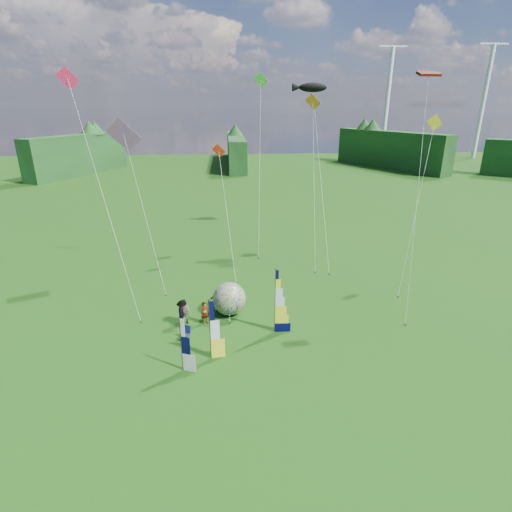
{
  "coord_description": "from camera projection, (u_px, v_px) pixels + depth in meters",
  "views": [
    {
      "loc": [
        -2.81,
        -19.97,
        14.62
      ],
      "look_at": [
        -1.0,
        4.0,
        5.5
      ],
      "focal_mm": 28.0,
      "sensor_mm": 36.0,
      "label": 1
    }
  ],
  "objects": [
    {
      "name": "small_kite_pink",
      "position": [
        104.0,
        193.0,
        27.96
      ],
      "size": [
        9.09,
        9.81,
        17.63
      ],
      "primitive_type": null,
      "rotation": [
        0.0,
        0.0,
        0.31
      ],
      "color": "#F22055",
      "rests_on": "ground"
    },
    {
      "name": "bol_inflatable",
      "position": [
        229.0,
        299.0,
        29.43
      ],
      "size": [
        3.17,
        3.17,
        2.46
      ],
      "primitive_type": "sphere",
      "rotation": [
        0.0,
        0.0,
        -0.36
      ],
      "color": "#000083",
      "rests_on": "ground"
    },
    {
      "name": "turbine_left",
      "position": [
        483.0,
        103.0,
        112.19
      ],
      "size": [
        8.0,
        1.2,
        30.0
      ],
      "primitive_type": null,
      "color": "silver",
      "rests_on": "ground"
    },
    {
      "name": "side_banner_left",
      "position": [
        210.0,
        331.0,
        23.88
      ],
      "size": [
        1.09,
        0.25,
        3.94
      ],
      "primitive_type": null,
      "rotation": [
        0.0,
        0.0,
        0.14
      ],
      "color": "yellow",
      "rests_on": "ground"
    },
    {
      "name": "kite_whale",
      "position": [
        321.0,
        166.0,
        39.11
      ],
      "size": [
        4.16,
        15.36,
        18.01
      ],
      "primitive_type": null,
      "rotation": [
        0.0,
        0.0,
        0.05
      ],
      "color": "black",
      "rests_on": "ground"
    },
    {
      "name": "small_kite_red",
      "position": [
        227.0,
        208.0,
        36.54
      ],
      "size": [
        3.92,
        11.73,
        11.53
      ],
      "primitive_type": null,
      "rotation": [
        0.0,
        0.0,
        -0.03
      ],
      "color": "#F5300F",
      "rests_on": "ground"
    },
    {
      "name": "kite_parafoil",
      "position": [
        419.0,
        188.0,
        28.07
      ],
      "size": [
        6.26,
        10.08,
        18.33
      ],
      "primitive_type": null,
      "rotation": [
        0.0,
        0.0,
        -0.08
      ],
      "color": "#A61200",
      "rests_on": "ground"
    },
    {
      "name": "camp_chair",
      "position": [
        185.0,
        334.0,
        26.3
      ],
      "size": [
        0.77,
        0.77,
        1.01
      ],
      "primitive_type": null,
      "rotation": [
        0.0,
        0.0,
        -0.42
      ],
      "color": "#0F1541",
      "rests_on": "ground"
    },
    {
      "name": "spectator_c",
      "position": [
        182.0,
        313.0,
        28.02
      ],
      "size": [
        0.6,
        1.26,
        1.89
      ],
      "primitive_type": "imported",
      "rotation": [
        0.0,
        0.0,
        1.69
      ],
      "color": "#66594C",
      "rests_on": "ground"
    },
    {
      "name": "small_kite_yellow",
      "position": [
        418.0,
        200.0,
        33.13
      ],
      "size": [
        7.51,
        9.7,
        14.41
      ],
      "primitive_type": null,
      "rotation": [
        0.0,
        0.0,
        0.08
      ],
      "color": "yellow",
      "rests_on": "ground"
    },
    {
      "name": "spectator_a",
      "position": [
        205.0,
        313.0,
        28.26
      ],
      "size": [
        0.72,
        0.63,
        1.67
      ],
      "primitive_type": "imported",
      "rotation": [
        0.0,
        0.0,
        0.46
      ],
      "color": "#66594C",
      "rests_on": "ground"
    },
    {
      "name": "ground",
      "position": [
        278.0,
        364.0,
        24.0
      ],
      "size": [
        220.0,
        220.0,
        0.0
      ],
      "primitive_type": "plane",
      "color": "#246417",
      "rests_on": "ground"
    },
    {
      "name": "feather_banner_main",
      "position": [
        275.0,
        302.0,
        26.63
      ],
      "size": [
        1.25,
        0.15,
        4.6
      ],
      "primitive_type": null,
      "rotation": [
        0.0,
        0.0,
        -0.04
      ],
      "color": "#060635",
      "rests_on": "ground"
    },
    {
      "name": "small_kite_green",
      "position": [
        260.0,
        160.0,
        41.58
      ],
      "size": [
        4.67,
        12.22,
        18.54
      ],
      "primitive_type": null,
      "rotation": [
        0.0,
        0.0,
        -0.08
      ],
      "color": "#4BCD40",
      "rests_on": "ground"
    },
    {
      "name": "side_banner_far",
      "position": [
        181.0,
        345.0,
        22.88
      ],
      "size": [
        0.99,
        0.44,
        3.46
      ],
      "primitive_type": null,
      "rotation": [
        0.0,
        0.0,
        -0.35
      ],
      "color": "white",
      "rests_on": "ground"
    },
    {
      "name": "spectator_b",
      "position": [
        184.0,
        312.0,
        28.16
      ],
      "size": [
        1.01,
        0.72,
        1.87
      ],
      "primitive_type": "imported",
      "rotation": [
        0.0,
        0.0,
        -0.33
      ],
      "color": "#66594C",
      "rests_on": "ground"
    },
    {
      "name": "treeline_ring",
      "position": [
        279.0,
        305.0,
        22.58
      ],
      "size": [
        210.0,
        210.0,
        8.0
      ],
      "primitive_type": null,
      "color": "#1E5820",
      "rests_on": "ground"
    },
    {
      "name": "kite_rainbow_delta",
      "position": [
        143.0,
        199.0,
        32.97
      ],
      "size": [
        8.43,
        11.44,
        14.65
      ],
      "primitive_type": null,
      "rotation": [
        0.0,
        0.0,
        0.0
      ],
      "color": "red",
      "rests_on": "ground"
    },
    {
      "name": "small_kite_orange",
      "position": [
        314.0,
        176.0,
        38.73
      ],
      "size": [
        7.77,
        12.68,
        16.26
      ],
      "primitive_type": null,
      "rotation": [
        0.0,
        0.0,
        -0.36
      ],
      "color": "orange",
      "rests_on": "ground"
    },
    {
      "name": "turbine_right",
      "position": [
        387.0,
        103.0,
        116.95
      ],
      "size": [
        8.0,
        1.2,
        30.0
      ],
      "primitive_type": null,
      "color": "silver",
      "rests_on": "ground"
    },
    {
      "name": "spectator_d",
      "position": [
        215.0,
        301.0,
        30.02
      ],
      "size": [
        0.96,
        0.46,
        1.58
      ],
      "primitive_type": "imported",
      "rotation": [
        0.0,
        0.0,
        3.05
      ],
      "color": "#66594C",
      "rests_on": "ground"
    }
  ]
}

